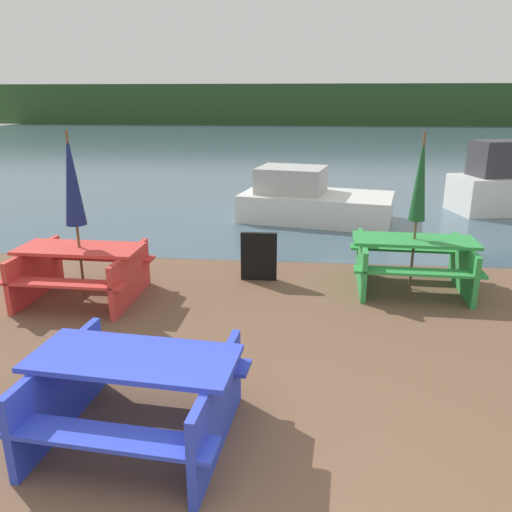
% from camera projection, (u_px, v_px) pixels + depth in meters
% --- Properties ---
extents(water, '(60.00, 50.00, 0.00)m').
position_uv_depth(water, '(301.00, 141.00, 32.28)').
color(water, '#425B6B').
rests_on(water, ground_plane).
extents(far_treeline, '(80.00, 1.60, 4.00)m').
position_uv_depth(far_treeline, '(303.00, 105.00, 50.64)').
color(far_treeline, '#284723').
rests_on(far_treeline, water).
extents(picnic_table_blue, '(1.76, 1.52, 0.75)m').
position_uv_depth(picnic_table_blue, '(136.00, 389.00, 4.02)').
color(picnic_table_blue, blue).
rests_on(picnic_table_blue, ground_plane).
extents(picnic_table_red, '(1.71, 1.43, 0.75)m').
position_uv_depth(picnic_table_red, '(82.00, 268.00, 6.89)').
color(picnic_table_red, red).
rests_on(picnic_table_red, ground_plane).
extents(picnic_table_green, '(1.79, 1.46, 0.76)m').
position_uv_depth(picnic_table_green, '(412.00, 259.00, 7.25)').
color(picnic_table_green, green).
rests_on(picnic_table_green, ground_plane).
extents(umbrella_navy, '(0.27, 0.27, 2.30)m').
position_uv_depth(umbrella_navy, '(72.00, 180.00, 6.52)').
color(umbrella_navy, brown).
rests_on(umbrella_navy, ground_plane).
extents(umbrella_darkgreen, '(0.23, 0.23, 2.26)m').
position_uv_depth(umbrella_darkgreen, '(420.00, 179.00, 6.90)').
color(umbrella_darkgreen, brown).
rests_on(umbrella_darkgreen, ground_plane).
extents(boat, '(3.64, 2.41, 1.19)m').
position_uv_depth(boat, '(311.00, 201.00, 11.41)').
color(boat, silver).
rests_on(boat, water).
extents(signboard, '(0.55, 0.08, 0.75)m').
position_uv_depth(signboard, '(259.00, 257.00, 7.62)').
color(signboard, black).
rests_on(signboard, ground_plane).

